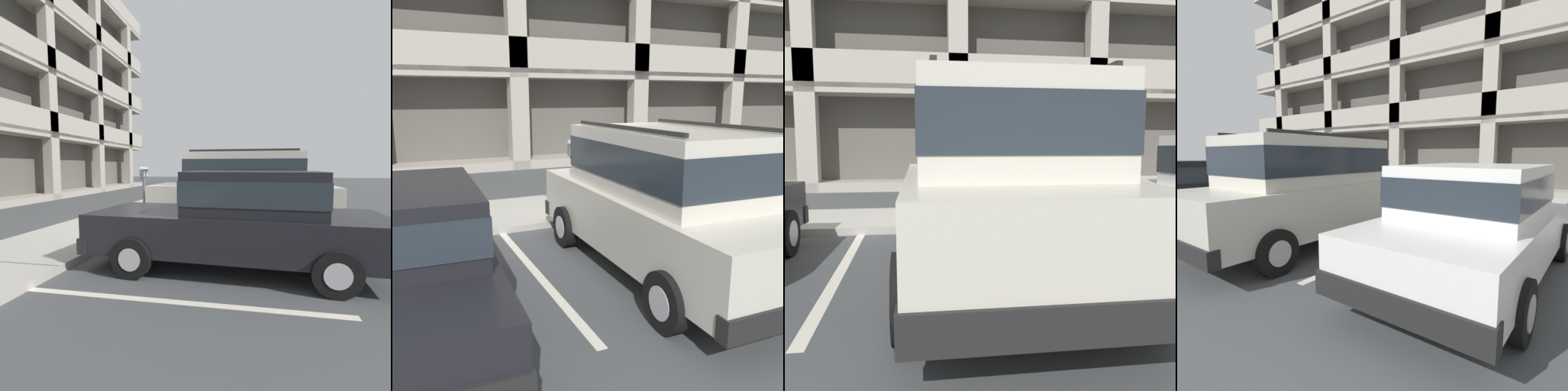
{
  "view_description": "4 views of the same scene",
  "coord_description": "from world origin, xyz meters",
  "views": [
    {
      "loc": [
        -7.98,
        -2.68,
        1.61
      ],
      "look_at": [
        0.23,
        -1.05,
        0.82
      ],
      "focal_mm": 28.0,
      "sensor_mm": 36.0,
      "label": 1
    },
    {
      "loc": [
        -3.22,
        -7.16,
        2.38
      ],
      "look_at": [
        -0.16,
        -0.45,
        0.71
      ],
      "focal_mm": 40.0,
      "sensor_mm": 36.0,
      "label": 2
    },
    {
      "loc": [
        -0.72,
        -6.79,
        1.4
      ],
      "look_at": [
        0.2,
        -0.92,
        0.73
      ],
      "focal_mm": 40.0,
      "sensor_mm": 36.0,
      "label": 3
    },
    {
      "loc": [
        4.53,
        -6.28,
        1.66
      ],
      "look_at": [
        0.47,
        -0.76,
        0.76
      ],
      "focal_mm": 28.0,
      "sensor_mm": 36.0,
      "label": 4
    }
  ],
  "objects": [
    {
      "name": "parking_garage",
      "position": [
        0.76,
        12.33,
        6.03
      ],
      "size": [
        32.0,
        10.0,
        13.25
      ],
      "color": "#5C5851",
      "rests_on": "ground_plane"
    },
    {
      "name": "parking_meter_near",
      "position": [
        -0.02,
        0.35,
        1.23
      ],
      "size": [
        0.35,
        0.12,
        1.49
      ],
      "color": "#595B60",
      "rests_on": "sidewalk"
    },
    {
      "name": "fire_hydrant",
      "position": [
        3.95,
        0.65,
        0.46
      ],
      "size": [
        0.3,
        0.3,
        0.7
      ],
      "color": "gold",
      "rests_on": "sidewalk"
    },
    {
      "name": "silver_suv",
      "position": [
        0.14,
        -2.34,
        1.09
      ],
      "size": [
        2.06,
        4.8,
        2.03
      ],
      "rotation": [
        0.0,
        0.0,
        -0.01
      ],
      "color": "beige",
      "rests_on": "ground_plane"
    },
    {
      "name": "dark_hatchback",
      "position": [
        3.29,
        -2.19,
        0.82
      ],
      "size": [
        1.93,
        4.53,
        1.54
      ],
      "rotation": [
        0.0,
        0.0,
        -0.03
      ],
      "color": "silver",
      "rests_on": "ground_plane"
    },
    {
      "name": "red_sedan",
      "position": [
        -3.21,
        -2.46,
        0.82
      ],
      "size": [
        1.99,
        4.56,
        1.54
      ],
      "rotation": [
        0.0,
        0.0,
        -0.05
      ],
      "color": "black",
      "rests_on": "ground_plane"
    },
    {
      "name": "sidewalk",
      "position": [
        0.0,
        1.3,
        0.06
      ],
      "size": [
        40.0,
        2.2,
        0.12
      ],
      "color": "#ADA89E",
      "rests_on": "ground_plane"
    },
    {
      "name": "parking_stall_lines",
      "position": [
        1.53,
        -1.4,
        0.0
      ],
      "size": [
        12.39,
        4.8,
        0.01
      ],
      "color": "silver",
      "rests_on": "ground_plane"
    },
    {
      "name": "ground_plane",
      "position": [
        0.0,
        0.0,
        -0.05
      ],
      "size": [
        80.0,
        80.0,
        0.1
      ],
      "color": "#444749"
    }
  ]
}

